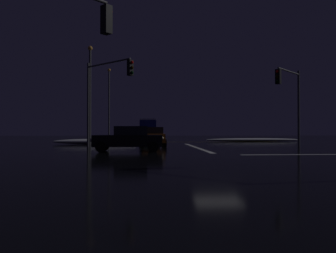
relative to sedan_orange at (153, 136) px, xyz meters
name	(u,v)px	position (x,y,z in m)	size (l,w,h in m)	color
ground	(218,156)	(3.24, -10.16, -0.85)	(120.00, 120.00, 0.10)	black
stop_line_north	(196,147)	(3.24, -2.35, -0.80)	(0.35, 13.34, 0.01)	white
centre_line_ns	(181,142)	(3.24, 9.25, -0.80)	(22.00, 0.15, 0.01)	yellow
snow_bank_left_curb	(95,142)	(-5.37, 4.12, -0.55)	(7.75, 1.50, 0.50)	white
snow_bank_right_curb	(253,140)	(11.85, 10.82, -0.62)	(11.08, 1.50, 0.37)	white
sedan_orange	(153,136)	(0.00, 0.00, 0.00)	(2.02, 4.33, 1.57)	#C66014
sedan_green	(149,135)	(-0.25, 6.57, 0.00)	(2.02, 4.33, 1.57)	#14512D
sedan_white	(149,134)	(-0.24, 12.49, 0.00)	(2.02, 4.33, 1.57)	silver
sedan_blue	(149,134)	(-0.21, 17.96, 0.00)	(2.02, 4.33, 1.57)	navy
box_truck	(148,127)	(-0.31, 25.41, 0.91)	(2.68, 8.28, 3.08)	navy
sedan_black_crossing	(129,139)	(-1.68, -6.83, 0.00)	(4.33, 2.02, 1.57)	black
traffic_signal_ne	(290,93)	(10.26, -3.14, 3.35)	(3.05, 3.05, 6.02)	#4C4C51
traffic_signal_sw	(47,34)	(-3.73, -17.13, 3.57)	(3.23, 3.23, 6.34)	#4C4C51
traffic_signal_nw	(105,87)	(-3.56, -3.36, 3.65)	(3.65, 3.65, 6.41)	#4C4C51
streetlamp_left_near	(90,88)	(-5.67, 3.25, 4.39)	(0.44, 0.44, 9.00)	#424247
streetlamp_left_far	(109,99)	(-5.67, 19.25, 4.81)	(0.44, 0.44, 9.81)	#424247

